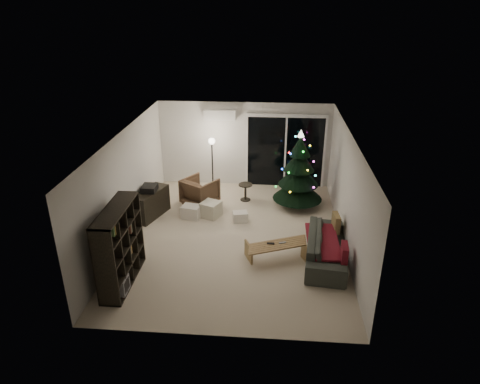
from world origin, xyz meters
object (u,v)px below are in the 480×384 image
object	(u,v)px
sofa	(327,247)
christmas_tree	(299,170)
media_cabinet	(151,204)
bookshelf	(110,246)
armchair	(200,191)
coffee_table	(277,252)

from	to	relation	value
sofa	christmas_tree	bearing A→B (deg)	18.17
media_cabinet	sofa	world-z (taller)	media_cabinet
christmas_tree	media_cabinet	bearing A→B (deg)	-166.97
bookshelf	christmas_tree	size ratio (longest dim) A/B	0.75
media_cabinet	armchair	size ratio (longest dim) A/B	1.37
sofa	christmas_tree	distance (m)	2.74
coffee_table	christmas_tree	bearing A→B (deg)	56.45
bookshelf	sofa	distance (m)	4.47
coffee_table	armchair	bearing A→B (deg)	106.01
sofa	coffee_table	distance (m)	1.07
media_cabinet	armchair	bearing A→B (deg)	54.69
sofa	coffee_table	world-z (taller)	sofa
media_cabinet	sofa	distance (m)	4.62
armchair	coffee_table	xyz separation A→B (m)	(2.10, -2.65, -0.17)
sofa	coffee_table	bearing A→B (deg)	104.13
bookshelf	media_cabinet	world-z (taller)	bookshelf
bookshelf	sofa	bearing A→B (deg)	30.63
media_cabinet	christmas_tree	bearing A→B (deg)	32.28
media_cabinet	coffee_table	bearing A→B (deg)	-10.26
coffee_table	christmas_tree	world-z (taller)	christmas_tree
bookshelf	armchair	bearing A→B (deg)	88.68
media_cabinet	christmas_tree	xyz separation A→B (m)	(3.78, 0.87, 0.71)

